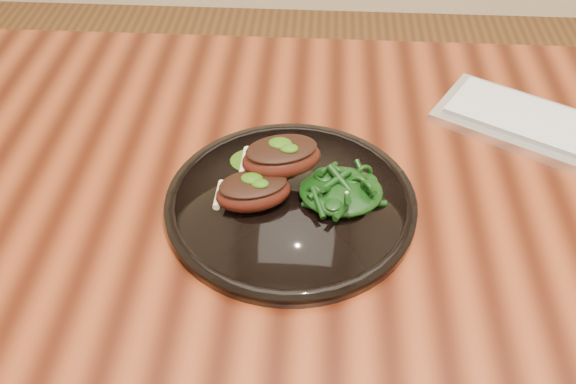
% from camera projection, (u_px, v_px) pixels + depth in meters
% --- Properties ---
extents(desk, '(1.60, 0.80, 0.75)m').
position_uv_depth(desk, '(460.00, 251.00, 0.84)').
color(desk, '#331006').
rests_on(desk, ground).
extents(plate, '(0.30, 0.30, 0.02)m').
position_uv_depth(plate, '(291.00, 203.00, 0.78)').
color(plate, black).
rests_on(plate, desk).
extents(lamb_chop_front, '(0.10, 0.08, 0.04)m').
position_uv_depth(lamb_chop_front, '(253.00, 191.00, 0.75)').
color(lamb_chop_front, '#41140C').
rests_on(lamb_chop_front, plate).
extents(lamb_chop_back, '(0.11, 0.09, 0.04)m').
position_uv_depth(lamb_chop_back, '(281.00, 157.00, 0.77)').
color(lamb_chop_back, '#41140C').
rests_on(lamb_chop_back, plate).
extents(herb_smear, '(0.09, 0.06, 0.01)m').
position_uv_depth(herb_smear, '(264.00, 161.00, 0.82)').
color(herb_smear, '#194006').
rests_on(herb_smear, plate).
extents(greens_heap, '(0.10, 0.09, 0.04)m').
position_uv_depth(greens_heap, '(341.00, 187.00, 0.76)').
color(greens_heap, black).
rests_on(greens_heap, plate).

